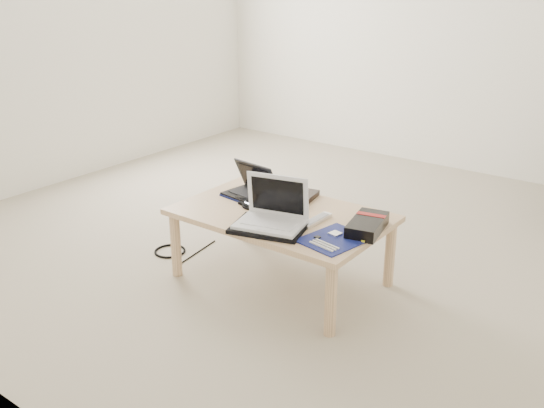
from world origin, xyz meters
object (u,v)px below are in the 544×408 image
Objects in this scene: coffee_table at (281,221)px; white_laptop at (273,214)px; gpu_box at (367,225)px; netbook at (252,189)px.

coffee_table is 0.23m from white_laptop.
white_laptop is (0.08, -0.18, 0.12)m from coffee_table.
coffee_table is 3.49× the size of gpu_box.
netbook reaches higher than gpu_box.
netbook is 0.84× the size of white_laptop.
white_laptop reaches higher than gpu_box.
coffee_table is at bearing -173.28° from gpu_box.
netbook is (-0.28, 0.10, 0.09)m from coffee_table.
white_laptop is 1.18× the size of gpu_box.
white_laptop is 0.47m from gpu_box.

